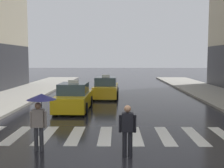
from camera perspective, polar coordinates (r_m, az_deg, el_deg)
ground_plane at (r=8.56m, az=1.96°, el=-15.97°), size 160.00×160.00×0.00m
crosswalk_markings at (r=11.40m, az=1.67°, el=-10.47°), size 11.30×2.80×0.01m
taxi_lead at (r=16.86m, az=-7.80°, el=-2.84°), size 1.98×4.56×1.80m
taxi_second at (r=21.94m, az=-1.25°, el=-0.90°), size 2.02×4.58×1.80m
pedestrian_with_umbrella at (r=9.53m, az=-14.46°, el=-4.46°), size 0.96×0.96×1.94m
pedestrian_plain_coat at (r=8.80m, az=3.18°, el=-8.95°), size 0.55×0.24×1.65m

